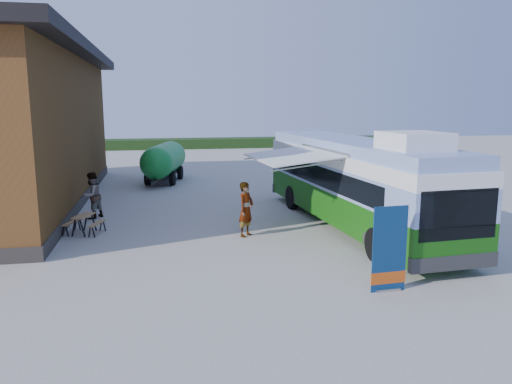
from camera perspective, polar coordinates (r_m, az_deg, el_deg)
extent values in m
plane|color=#BCB7AD|center=(16.66, -0.68, -6.68)|extent=(100.00, 100.00, 0.00)
cube|color=#332D28|center=(27.19, -27.15, -0.64)|extent=(8.10, 20.10, 0.50)
cube|color=#264419|center=(54.94, 0.44, 5.70)|extent=(40.00, 3.00, 1.00)
cube|color=#196C12|center=(19.96, 10.98, -1.18)|extent=(3.53, 12.96, 1.17)
cube|color=#889ED5|center=(19.78, 11.08, 1.85)|extent=(3.53, 12.96, 0.96)
cube|color=black|center=(19.73, 6.94, 1.95)|extent=(0.76, 10.65, 0.75)
cube|color=black|center=(20.85, 13.73, 2.17)|extent=(0.76, 10.65, 0.75)
cube|color=white|center=(19.69, 11.16, 3.93)|extent=(3.53, 12.96, 0.48)
cube|color=#889ED5|center=(19.65, 11.20, 5.24)|extent=(3.35, 12.74, 0.43)
cube|color=white|center=(16.07, 17.61, 5.61)|extent=(1.83, 2.03, 0.53)
cube|color=black|center=(14.44, 22.13, -2.43)|extent=(2.40, 0.22, 1.39)
cube|color=#2D2D2D|center=(14.81, 21.67, -7.44)|extent=(2.73, 0.38, 0.43)
cube|color=#2D2D2D|center=(25.77, 4.85, 0.57)|extent=(2.73, 0.38, 0.43)
cylinder|color=black|center=(15.83, 13.67, -5.88)|extent=(0.39, 1.09, 1.07)
cylinder|color=black|center=(17.09, 20.88, -5.07)|extent=(0.39, 1.09, 1.07)
cylinder|color=black|center=(22.97, 4.17, -0.61)|extent=(0.39, 1.09, 1.07)
cylinder|color=black|center=(23.87, 9.69, -0.32)|extent=(0.39, 1.09, 1.07)
cube|color=white|center=(18.70, 4.09, 4.08)|extent=(2.95, 4.45, 0.33)
cube|color=#A5A8AD|center=(19.15, 7.90, 4.72)|extent=(0.46, 4.58, 0.15)
cylinder|color=#A5A8AD|center=(16.99, 6.10, 3.09)|extent=(2.76, 0.24, 0.34)
cylinder|color=#A5A8AD|center=(20.45, 2.42, 4.34)|extent=(2.76, 0.24, 0.34)
cube|color=navy|center=(13.32, 15.01, -6.33)|extent=(0.96, 0.09, 2.26)
cube|color=#C64A12|center=(13.55, 14.86, -9.45)|extent=(0.98, 0.10, 0.32)
cube|color=#A5A8AD|center=(13.66, 14.80, -10.74)|extent=(0.69, 0.23, 0.07)
cylinder|color=#A5A8AD|center=(13.33, 14.97, -6.31)|extent=(0.03, 0.03, 2.26)
cube|color=#A8854F|center=(19.60, -19.12, -2.57)|extent=(0.79, 1.20, 0.04)
cube|color=#A8854F|center=(19.89, -20.38, -3.29)|extent=(0.58, 1.12, 0.03)
cube|color=#A8854F|center=(19.44, -17.73, -3.43)|extent=(0.58, 1.12, 0.03)
cube|color=black|center=(19.36, -20.11, -3.86)|extent=(0.06, 0.06, 0.68)
cube|color=black|center=(19.20, -19.23, -3.91)|extent=(0.06, 0.06, 0.68)
cube|color=black|center=(20.15, -18.89, -3.24)|extent=(0.06, 0.06, 0.68)
cube|color=black|center=(20.01, -18.04, -3.29)|extent=(0.06, 0.06, 0.68)
imported|color=#999999|center=(18.17, -1.15, -1.98)|extent=(0.85, 0.86, 2.01)
imported|color=#999999|center=(22.04, -18.25, -0.39)|extent=(1.16, 1.21, 1.96)
cylinder|color=#198B31|center=(31.03, -10.46, 3.71)|extent=(2.76, 4.49, 1.88)
sphere|color=#198B31|center=(29.01, -11.33, 3.23)|extent=(1.88, 1.88, 1.88)
sphere|color=#198B31|center=(33.06, -9.69, 4.13)|extent=(1.88, 1.88, 1.88)
cube|color=black|center=(31.13, -10.41, 2.18)|extent=(2.20, 4.56, 0.21)
cube|color=black|center=(28.52, -11.55, 1.31)|extent=(0.40, 1.25, 0.10)
cylinder|color=black|center=(30.12, -12.26, 1.55)|extent=(0.44, 0.87, 0.84)
cylinder|color=black|center=(29.79, -9.53, 1.55)|extent=(0.44, 0.87, 0.84)
cylinder|color=black|center=(32.53, -11.20, 2.22)|extent=(0.44, 0.87, 0.84)
cylinder|color=black|center=(32.23, -8.66, 2.22)|extent=(0.44, 0.87, 0.84)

